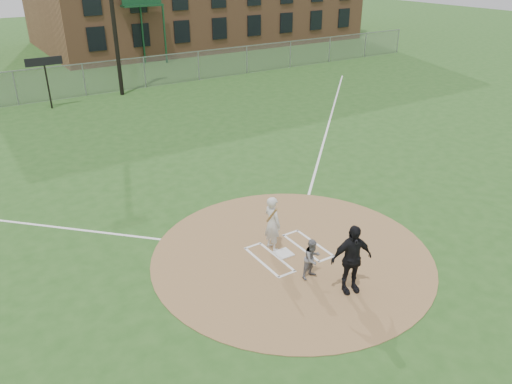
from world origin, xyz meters
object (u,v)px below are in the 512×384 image
umpire (351,259)px  batter_at_plate (272,223)px  home_plate (284,253)px  catcher (312,259)px

umpire → batter_at_plate: umpire is taller
home_plate → catcher: catcher is taller
home_plate → umpire: (0.44, -2.39, 0.97)m
batter_at_plate → umpire: bearing=-78.7°
catcher → batter_at_plate: (-0.10, 1.81, 0.29)m
home_plate → batter_at_plate: 0.98m
catcher → batter_at_plate: 1.83m
umpire → catcher: bearing=129.5°
catcher → umpire: umpire is taller
catcher → batter_at_plate: bearing=84.5°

